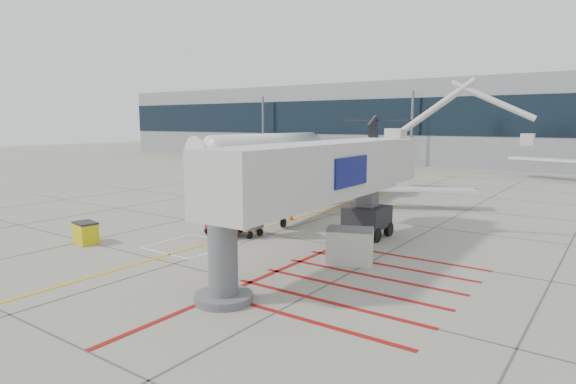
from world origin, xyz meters
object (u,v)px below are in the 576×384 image
Objects in this scene: pushback_tug at (221,227)px; spill_bin at (86,233)px; jet_bridge at (314,183)px; regional_jet at (322,164)px.

spill_bin is (-5.40, -5.86, 0.02)m from pushback_tug.
regional_jet is at bearing 118.46° from jet_bridge.
jet_bridge reaches higher than pushback_tug.
regional_jet reaches higher than spill_bin.
jet_bridge is 9.49× the size of pushback_tug.
pushback_tug is at bearing 58.00° from spill_bin.
jet_bridge is at bearing 15.85° from pushback_tug.
spill_bin is at bearing -117.75° from regional_jet.
pushback_tug is 1.43× the size of spill_bin.
jet_bridge is at bearing -68.92° from regional_jet.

